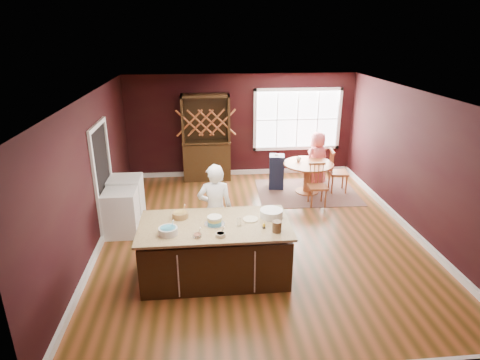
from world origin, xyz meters
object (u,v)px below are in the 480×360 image
at_px(dining_table, 308,172).
at_px(layer_cake, 215,220).
at_px(chair_south, 318,185).
at_px(seated_woman, 317,159).
at_px(baker, 215,210).
at_px(high_chair, 276,171).
at_px(chair_east, 339,171).
at_px(dryer, 127,199).
at_px(chair_north, 315,164).
at_px(hutch, 206,138).
at_px(washer, 121,213).
at_px(kitchen_island, 215,251).
at_px(toddler, 275,157).

relative_size(dining_table, layer_cake, 3.75).
height_order(chair_south, seated_woman, seated_woman).
bearing_deg(baker, high_chair, -117.54).
xyz_separation_m(chair_east, dryer, (-4.87, -1.09, -0.07)).
distance_m(baker, high_chair, 3.39).
bearing_deg(chair_east, chair_north, 31.97).
relative_size(baker, seated_woman, 1.21).
xyz_separation_m(chair_east, chair_north, (-0.37, 0.73, -0.06)).
height_order(hutch, washer, hutch).
relative_size(dining_table, dryer, 1.28).
bearing_deg(baker, seated_woman, -129.49).
bearing_deg(kitchen_island, baker, 87.11).
bearing_deg(kitchen_island, seated_woman, 54.54).
height_order(toddler, hutch, hutch).
distance_m(dining_table, chair_north, 0.82).
bearing_deg(dryer, seated_woman, 19.80).
bearing_deg(kitchen_island, chair_north, 55.67).
bearing_deg(chair_east, toddler, 81.69).
distance_m(baker, layer_cake, 0.74).
bearing_deg(baker, layer_cake, 88.56).
bearing_deg(washer, high_chair, 31.55).
height_order(seated_woman, hutch, hutch).
bearing_deg(layer_cake, washer, 137.86).
bearing_deg(dining_table, chair_north, 61.86).
xyz_separation_m(kitchen_island, layer_cake, (0.00, -0.00, 0.55)).
height_order(dining_table, chair_south, chair_south).
height_order(kitchen_island, dining_table, kitchen_island).
relative_size(layer_cake, toddler, 1.23).
distance_m(dining_table, dryer, 4.26).
height_order(chair_east, chair_south, chair_east).
bearing_deg(washer, chair_south, 13.27).
bearing_deg(hutch, chair_south, -38.89).
xyz_separation_m(chair_north, dryer, (-4.50, -1.82, -0.00)).
bearing_deg(chair_south, toddler, 126.57).
xyz_separation_m(toddler, washer, (-3.36, -2.09, -0.36)).
xyz_separation_m(chair_south, toddler, (-0.78, 1.11, 0.33)).
distance_m(chair_south, hutch, 3.19).
height_order(kitchen_island, high_chair, kitchen_island).
bearing_deg(chair_north, toddler, 6.58).
distance_m(chair_north, toddler, 1.24).
bearing_deg(baker, toddler, -116.88).
relative_size(dining_table, toddler, 4.61).
xyz_separation_m(baker, chair_north, (2.72, 3.32, -0.36)).
xyz_separation_m(dining_table, dryer, (-4.11, -1.10, -0.07)).
height_order(chair_south, washer, chair_south).
bearing_deg(dining_table, dryer, -165.06).
distance_m(dining_table, layer_cake, 4.10).
bearing_deg(layer_cake, chair_south, 46.88).
bearing_deg(chair_north, chair_south, 64.82).
relative_size(dining_table, seated_woman, 0.87).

